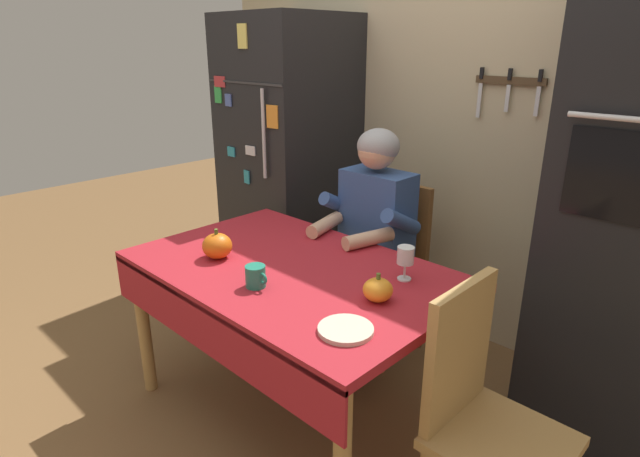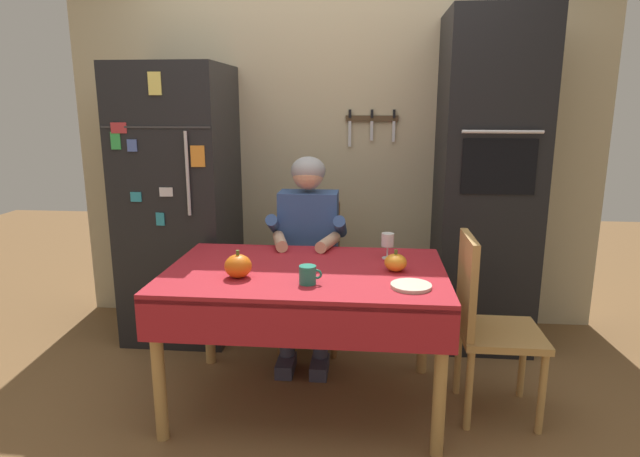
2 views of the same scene
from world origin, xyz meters
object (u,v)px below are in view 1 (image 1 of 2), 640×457
Objects in this scene: coffee_mug at (256,276)px; serving_tray at (346,330)px; pumpkin_medium at (217,246)px; chair_behind_person at (389,260)px; wine_glass at (406,257)px; refrigerator at (289,163)px; dining_table at (289,286)px; chair_right_side at (482,411)px; pumpkin_large at (378,290)px; seated_person at (368,230)px.

serving_tray is at bearing -0.88° from coffee_mug.
chair_behind_person is at bearing 75.31° from pumpkin_medium.
pumpkin_medium is at bearing 175.04° from serving_tray.
wine_glass is at bearing 50.46° from coffee_mug.
refrigerator is 1.32m from dining_table.
coffee_mug is (0.99, -1.09, -0.12)m from refrigerator.
chair_right_side reaches higher than dining_table.
dining_table is 0.47m from pumpkin_large.
coffee_mug is (0.10, -0.81, 0.05)m from seated_person.
seated_person is 0.60m from wine_glass.
pumpkin_medium is (0.64, -1.02, -0.10)m from refrigerator.
seated_person is 11.16× the size of pumpkin_large.
coffee_mug is (0.10, -1.00, 0.27)m from chair_behind_person.
dining_table is 0.61m from seated_person.
dining_table is at bearing -84.31° from seated_person.
chair_right_side is at bearing -25.56° from wine_glass.
coffee_mug is 0.80× the size of pumpkin_medium.
serving_tray is at bearing -22.56° from dining_table.
chair_right_side reaches higher than pumpkin_medium.
pumpkin_medium is at bearing -108.20° from seated_person.
dining_table is 0.52m from wine_glass.
pumpkin_large is (0.03, -0.22, -0.05)m from wine_glass.
chair_behind_person is 1.23m from chair_right_side.
chair_behind_person reaches higher than pumpkin_large.
chair_right_side is at bearing -38.88° from chair_behind_person.
chair_right_side is (0.90, 0.02, -0.14)m from dining_table.
chair_right_side is 8.34× the size of pumpkin_large.
dining_table is at bearing -85.66° from chair_behind_person.
chair_right_side is at bearing 1.13° from dining_table.
seated_person reaches higher than chair_right_side.
chair_right_side reaches higher than serving_tray.
chair_behind_person reaches higher than pumpkin_medium.
refrigerator reaches higher than chair_right_side.
chair_behind_person is (0.89, -0.09, -0.39)m from refrigerator.
pumpkin_medium is 0.82m from serving_tray.
pumpkin_large is 0.60× the size of serving_tray.
chair_right_side is 8.69× the size of coffee_mug.
seated_person is 0.77m from pumpkin_large.
refrigerator is 0.98m from chair_behind_person.
dining_table is 1.12× the size of seated_person.
pumpkin_medium reaches higher than pumpkin_large.
seated_person reaches higher than wine_glass.
chair_behind_person is 0.29m from seated_person.
chair_right_side is at bearing 7.50° from pumpkin_medium.
chair_right_side is 0.51m from serving_tray.
seated_person is at bearing 71.80° from pumpkin_medium.
chair_behind_person and chair_right_side have the same top height.
serving_tray is at bearing -60.42° from chair_behind_person.
pumpkin_large is at bearing 13.04° from pumpkin_medium.
pumpkin_large is at bearing -48.23° from seated_person.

